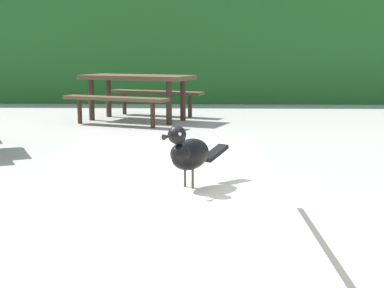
{
  "coord_description": "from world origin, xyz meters",
  "views": [
    {
      "loc": [
        0.53,
        -1.85,
        1.13
      ],
      "look_at": [
        0.48,
        -0.16,
        0.84
      ],
      "focal_mm": 51.73,
      "sensor_mm": 36.0,
      "label": 1
    }
  ],
  "objects": [
    {
      "name": "picnic_table_foreground",
      "position": [
        0.37,
        -0.28,
        0.56
      ],
      "size": [
        1.72,
        1.82,
        0.74
      ],
      "color": "#B2A893",
      "rests_on": "ground"
    },
    {
      "name": "hedge_wall",
      "position": [
        0.0,
        10.78,
        1.17
      ],
      "size": [
        28.0,
        1.69,
        2.33
      ],
      "primitive_type": "cube",
      "color": "#235B23",
      "rests_on": "ground"
    },
    {
      "name": "bird_grackle",
      "position": [
        0.48,
        -0.32,
        0.84
      ],
      "size": [
        0.19,
        0.25,
        0.18
      ],
      "color": "black",
      "rests_on": "picnic_table_foreground"
    },
    {
      "name": "picnic_table_mid_right",
      "position": [
        -0.64,
        7.13,
        0.56
      ],
      "size": [
        2.2,
        2.18,
        0.74
      ],
      "color": "brown",
      "rests_on": "ground"
    }
  ]
}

